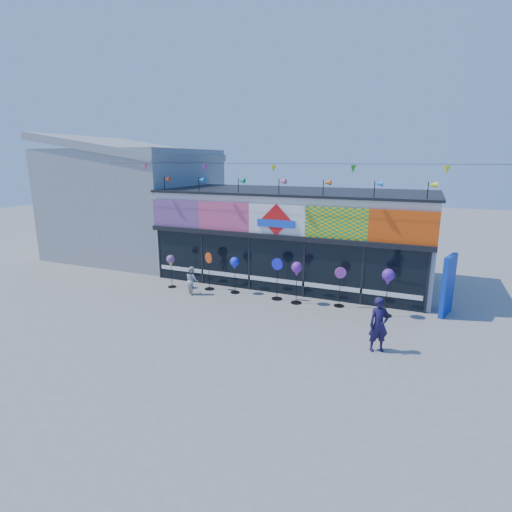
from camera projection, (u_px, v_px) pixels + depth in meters
The scene contains 13 objects.
ground at pixel (241, 322), 13.71m from camera, with size 80.00×80.00×0.00m, color slate.
kite_shop at pixel (295, 235), 18.55m from camera, with size 16.00×5.70×5.31m.
neighbour_building at pixel (135, 200), 23.02m from camera, with size 8.18×7.20×6.87m.
blue_sign at pixel (448, 285), 14.15m from camera, with size 0.49×1.10×2.20m.
spinner_0 at pixel (171, 262), 17.25m from camera, with size 0.37×0.37×1.45m.
spinner_1 at pixel (209, 270), 17.02m from camera, with size 0.43×0.41×1.62m.
spinner_2 at pixel (235, 264), 16.48m from camera, with size 0.39×0.39×1.54m.
spinner_3 at pixel (277, 278), 15.80m from camera, with size 0.47×0.43×1.69m.
spinner_4 at pixel (297, 270), 15.26m from camera, with size 0.42×0.42×1.66m.
spinner_5 at pixel (340, 286), 15.04m from camera, with size 0.41×0.39×1.54m.
spinner_6 at pixel (388, 278), 13.97m from camera, with size 0.44×0.44×1.74m.
adult_man at pixel (379, 325), 11.49m from camera, with size 0.59×0.39×1.63m, color #1A123A.
child at pixel (192, 280), 16.53m from camera, with size 0.57×0.33×1.17m, color #BABABA.
Camera 1 is at (5.46, -11.59, 5.43)m, focal length 28.00 mm.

